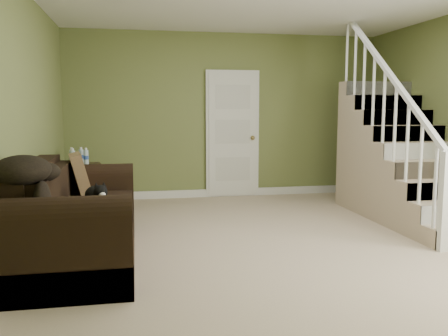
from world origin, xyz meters
name	(u,v)px	position (x,y,z in m)	size (l,w,h in m)	color
floor	(274,242)	(0.00, 0.00, 0.00)	(5.00, 5.50, 0.01)	tan
wall_back	(226,116)	(0.00, 2.75, 1.30)	(5.00, 0.04, 2.60)	olive
wall_front	(448,134)	(0.00, -2.75, 1.30)	(5.00, 0.04, 2.60)	olive
wall_left	(20,121)	(-2.50, 0.00, 1.30)	(0.04, 5.50, 2.60)	olive
baseboard_back	(226,192)	(0.00, 2.72, 0.06)	(5.00, 0.04, 0.12)	white
baseboard_left	(30,249)	(-2.47, 0.00, 0.06)	(0.04, 5.50, 0.12)	white
door	(233,134)	(0.10, 2.71, 1.01)	(0.86, 0.12, 2.02)	white
staircase	(399,167)	(1.99, 0.97, 0.64)	(1.00, 2.51, 2.82)	tan
sofa	(74,222)	(-2.02, -0.18, 0.35)	(1.00, 2.31, 0.91)	black
side_table	(81,188)	(-2.17, 1.85, 0.34)	(0.64, 0.64, 0.89)	black
cat	(96,196)	(-1.82, -0.15, 0.59)	(0.33, 0.52, 0.25)	black
banana	(102,218)	(-1.72, -0.81, 0.52)	(0.05, 0.19, 0.05)	gold
throw_pillow	(81,175)	(-2.03, 0.59, 0.69)	(0.12, 0.48, 0.48)	brown
throw_blanket	(22,170)	(-2.30, -0.90, 0.95)	(0.43, 0.56, 0.23)	black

